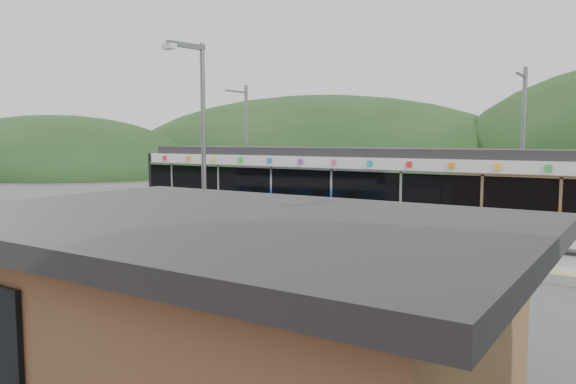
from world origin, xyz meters
The scene contains 9 objects.
ground centered at (0.00, 0.00, 0.00)m, with size 120.00×120.00×0.00m, color #4C4C4F.
hills centered at (6.19, 5.29, 0.00)m, with size 146.00×149.00×26.00m.
platform centered at (0.00, 3.30, 0.15)m, with size 26.00×3.20×0.30m, color #9E9E99.
yellow_line centered at (0.00, 2.00, 0.30)m, with size 26.00×0.10×0.01m, color yellow.
train centered at (0.01, 6.00, 2.06)m, with size 20.44×3.01×3.74m.
catenary_mast_west centered at (-7.00, 8.56, 3.65)m, with size 0.18×1.80×7.00m.
catenary_mast_east centered at (7.00, 8.56, 3.65)m, with size 0.18×1.80×7.00m.
station_shelter centered at (6.00, -9.01, 1.55)m, with size 9.20×6.20×3.00m.
lamp_post centered at (1.99, -5.04, 3.86)m, with size 0.37×1.15×6.49m.
Camera 1 is at (11.49, -15.56, 4.15)m, focal length 35.00 mm.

